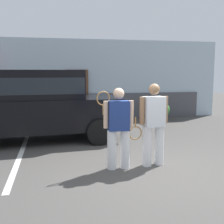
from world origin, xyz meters
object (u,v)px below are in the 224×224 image
tennis_player_man (118,127)px  potted_plant_by_porch (162,111)px  tennis_player_woman (153,124)px  parked_suv (35,102)px

tennis_player_man → potted_plant_by_porch: size_ratio=2.17×
potted_plant_by_porch → tennis_player_man: bearing=-120.2°
tennis_player_man → tennis_player_woman: size_ratio=0.96×
potted_plant_by_porch → tennis_player_woman: bearing=-113.8°
tennis_player_man → tennis_player_woman: tennis_player_woman is taller
parked_suv → potted_plant_by_porch: bearing=22.3°
tennis_player_woman → potted_plant_by_porch: (2.30, 5.22, -0.48)m
tennis_player_man → tennis_player_woman: (0.78, 0.07, 0.03)m
tennis_player_woman → tennis_player_man: bearing=-2.1°
parked_suv → tennis_player_woman: (2.56, -2.79, -0.24)m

